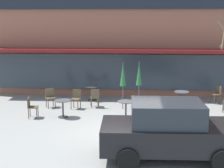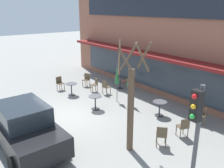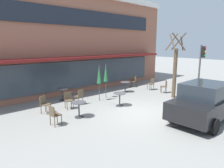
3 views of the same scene
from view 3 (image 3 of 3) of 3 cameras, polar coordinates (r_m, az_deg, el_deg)
name	(u,v)px [view 3 (image 3 of 3)]	position (r m, az deg, el deg)	size (l,w,h in m)	color
ground_plane	(144,113)	(10.41, 9.25, -8.16)	(80.00, 80.00, 0.00)	gray
building_facade	(52,42)	(17.81, -16.65, 11.43)	(18.11, 9.10, 7.24)	#935B47
cafe_table_near_wall	(79,107)	(9.66, -9.44, -6.50)	(0.70, 0.70, 0.76)	#333338
cafe_table_streetside	(63,92)	(12.73, -13.93, -2.32)	(0.70, 0.70, 0.76)	#333338
cafe_table_by_tree	(125,85)	(14.51, 3.79, -0.35)	(0.70, 0.70, 0.76)	#333338
cafe_table_mid_patio	(120,97)	(11.26, 2.22, -3.77)	(0.70, 0.70, 0.76)	#333338
patio_umbrella_green_folded	(99,75)	(12.10, -3.71, 2.66)	(0.28, 0.28, 2.20)	#4C4C51
patio_umbrella_cream_folded	(106,73)	(12.77, -1.80, 3.13)	(0.28, 0.28, 2.20)	#4C4C51
cafe_chair_0	(165,86)	(14.75, 14.82, -0.48)	(0.57, 0.57, 0.89)	brown
cafe_chair_1	(69,99)	(11.07, -12.32, -4.25)	(0.47, 0.47, 0.89)	brown
cafe_chair_2	(54,114)	(8.93, -16.23, -8.25)	(0.44, 0.44, 0.89)	brown
cafe_chair_3	(44,103)	(10.66, -18.75, -5.21)	(0.55, 0.55, 0.89)	brown
cafe_chair_4	(79,96)	(11.69, -9.30, -3.29)	(0.48, 0.48, 0.89)	brown
cafe_chair_5	(151,83)	(15.51, 11.19, 0.25)	(0.52, 0.52, 0.89)	brown
cafe_chair_6	(133,80)	(16.44, 6.11, 1.02)	(0.53, 0.53, 0.89)	brown
parked_sedan	(205,101)	(10.06, 25.04, -4.55)	(4.25, 2.11, 1.76)	black
street_tree	(175,68)	(13.45, 17.56, 4.40)	(1.26, 1.26, 4.18)	brown
traffic_light_pole	(202,60)	(15.82, 24.21, 6.17)	(0.26, 0.43, 3.40)	#47474C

